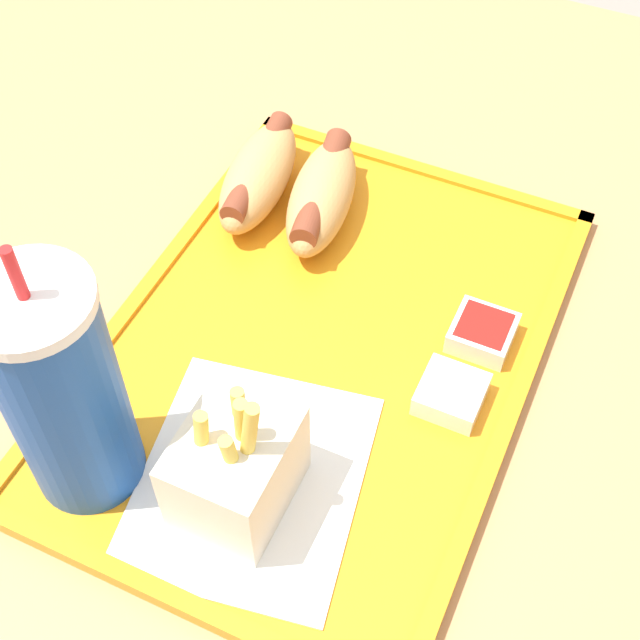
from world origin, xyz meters
TOP-DOWN VIEW (x-y plane):
  - dining_table at (0.00, 0.00)m, footprint 1.07×1.17m
  - food_tray at (-0.01, 0.02)m, footprint 0.44×0.30m
  - paper_napkin at (-0.13, 0.01)m, footprint 0.19×0.17m
  - soda_cup at (-0.17, 0.11)m, footprint 0.07×0.07m
  - hot_dog_far at (0.11, 0.13)m, footprint 0.14×0.07m
  - hot_dog_near at (0.11, 0.07)m, footprint 0.14×0.07m
  - fries_carton at (-0.14, 0.01)m, footprint 0.08×0.06m
  - sauce_cup_mayo at (-0.02, -0.09)m, footprint 0.04×0.04m
  - sauce_cup_ketchup at (0.04, -0.09)m, footprint 0.04×0.04m

SIDE VIEW (x-z plane):
  - dining_table at x=0.00m, z-range 0.00..0.73m
  - food_tray at x=-0.01m, z-range 0.73..0.74m
  - paper_napkin at x=-0.13m, z-range 0.74..0.74m
  - sauce_cup_mayo at x=-0.02m, z-range 0.74..0.76m
  - sauce_cup_ketchup at x=0.04m, z-range 0.74..0.76m
  - hot_dog_far at x=0.11m, z-range 0.74..0.79m
  - hot_dog_near at x=0.11m, z-range 0.74..0.79m
  - fries_carton at x=-0.14m, z-range 0.72..0.84m
  - soda_cup at x=-0.17m, z-range 0.72..0.94m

